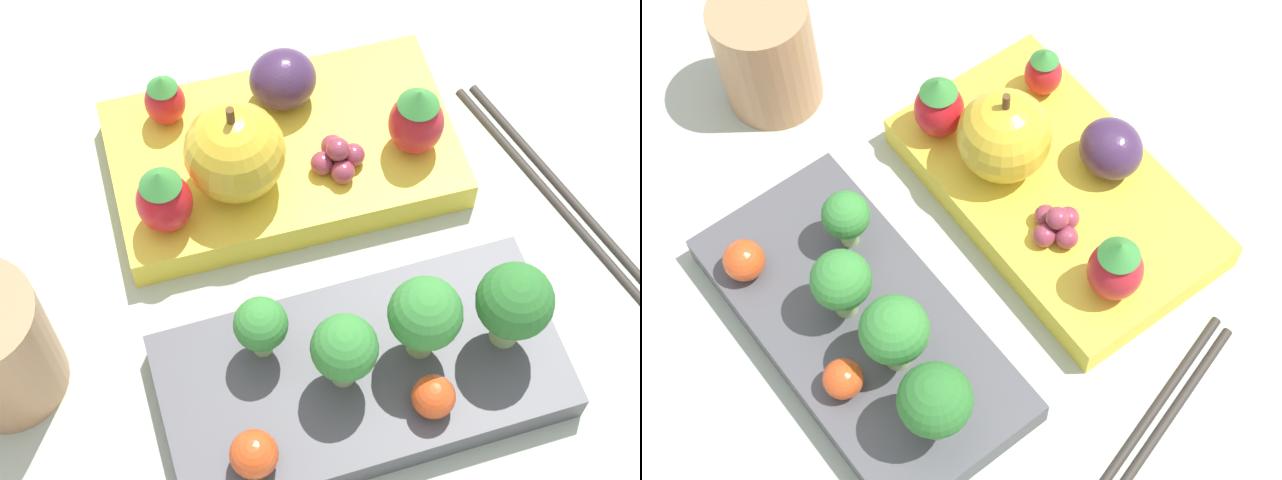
{
  "view_description": "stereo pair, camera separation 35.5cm",
  "coord_description": "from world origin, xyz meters",
  "views": [
    {
      "loc": [
        0.08,
        0.29,
        0.56
      ],
      "look_at": [
        -0.01,
        -0.0,
        0.03
      ],
      "focal_mm": 60.0,
      "sensor_mm": 36.0,
      "label": 1
    },
    {
      "loc": [
        -0.26,
        0.2,
        0.6
      ],
      "look_at": [
        -0.01,
        -0.0,
        0.03
      ],
      "focal_mm": 60.0,
      "sensor_mm": 36.0,
      "label": 2
    }
  ],
  "objects": [
    {
      "name": "drinking_cup",
      "position": [
        0.18,
        0.01,
        0.04
      ],
      "size": [
        0.07,
        0.07,
        0.09
      ],
      "color": "tan",
      "rests_on": "ground_plane"
    },
    {
      "name": "bento_box_fruit",
      "position": [
        -0.01,
        -0.08,
        0.01
      ],
      "size": [
        0.22,
        0.13,
        0.02
      ],
      "color": "yellow",
      "rests_on": "ground_plane"
    },
    {
      "name": "strawberry_0",
      "position": [
        0.07,
        -0.05,
        0.05
      ],
      "size": [
        0.03,
        0.03,
        0.05
      ],
      "color": "red",
      "rests_on": "bento_box_fruit"
    },
    {
      "name": "broccoli_floret_0",
      "position": [
        -0.05,
        0.07,
        0.06
      ],
      "size": [
        0.04,
        0.04,
        0.06
      ],
      "color": "#93B770",
      "rests_on": "bento_box_savoury"
    },
    {
      "name": "bento_box_savoury",
      "position": [
        -0.01,
        0.07,
        0.01
      ],
      "size": [
        0.22,
        0.11,
        0.02
      ],
      "color": "#4C4C51",
      "rests_on": "ground_plane"
    },
    {
      "name": "cherry_tomato_1",
      "position": [
        -0.04,
        0.11,
        0.03
      ],
      "size": [
        0.02,
        0.02,
        0.02
      ],
      "color": "#DB4C1E",
      "rests_on": "bento_box_savoury"
    },
    {
      "name": "chopsticks_pair",
      "position": [
        -0.17,
        0.0,
        0.0
      ],
      "size": [
        0.07,
        0.21,
        0.01
      ],
      "color": "#332D28",
      "rests_on": "ground_plane"
    },
    {
      "name": "broccoli_floret_3",
      "position": [
        -0.09,
        0.08,
        0.06
      ],
      "size": [
        0.04,
        0.04,
        0.06
      ],
      "color": "#93B770",
      "rests_on": "bento_box_savoury"
    },
    {
      "name": "broccoli_floret_1",
      "position": [
        0.04,
        0.05,
        0.05
      ],
      "size": [
        0.03,
        0.03,
        0.05
      ],
      "color": "#93B770",
      "rests_on": "bento_box_savoury"
    },
    {
      "name": "strawberry_1",
      "position": [
        -0.09,
        -0.06,
        0.05
      ],
      "size": [
        0.03,
        0.03,
        0.05
      ],
      "color": "red",
      "rests_on": "bento_box_fruit"
    },
    {
      "name": "plum",
      "position": [
        -0.02,
        -0.11,
        0.04
      ],
      "size": [
        0.04,
        0.04,
        0.04
      ],
      "color": "#42284C",
      "rests_on": "bento_box_fruit"
    },
    {
      "name": "grape_cluster",
      "position": [
        -0.04,
        -0.06,
        0.03
      ],
      "size": [
        0.03,
        0.03,
        0.02
      ],
      "color": "#93384C",
      "rests_on": "bento_box_fruit"
    },
    {
      "name": "cherry_tomato_0",
      "position": [
        0.06,
        0.11,
        0.03
      ],
      "size": [
        0.03,
        0.03,
        0.03
      ],
      "color": "#DB4C1E",
      "rests_on": "bento_box_savoury"
    },
    {
      "name": "apple",
      "position": [
        0.02,
        -0.06,
        0.05
      ],
      "size": [
        0.06,
        0.06,
        0.07
      ],
      "color": "gold",
      "rests_on": "bento_box_fruit"
    },
    {
      "name": "ground_plane",
      "position": [
        0.0,
        0.0,
        0.0
      ],
      "size": [
        4.0,
        4.0,
        0.0
      ],
      "primitive_type": "plane",
      "color": "#ADB7A3"
    },
    {
      "name": "broccoli_floret_2",
      "position": [
        0.0,
        0.07,
        0.06
      ],
      "size": [
        0.04,
        0.04,
        0.05
      ],
      "color": "#93B770",
      "rests_on": "bento_box_savoury"
    },
    {
      "name": "strawberry_2",
      "position": [
        0.05,
        -0.12,
        0.04
      ],
      "size": [
        0.03,
        0.03,
        0.04
      ],
      "color": "red",
      "rests_on": "bento_box_fruit"
    }
  ]
}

